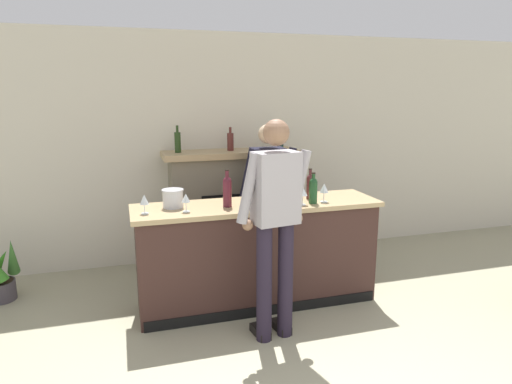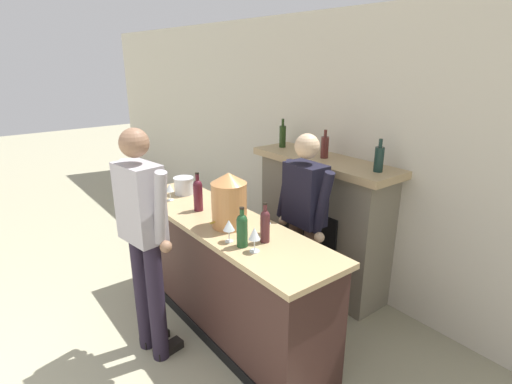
{
  "view_description": "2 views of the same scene",
  "coord_description": "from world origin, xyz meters",
  "px_view_note": "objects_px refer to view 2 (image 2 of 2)",
  "views": [
    {
      "loc": [
        -1.46,
        -1.38,
        2.07
      ],
      "look_at": [
        -0.13,
        3.08,
        1.03
      ],
      "focal_mm": 32.0,
      "sensor_mm": 36.0,
      "label": 1
    },
    {
      "loc": [
        2.37,
        0.99,
        2.31
      ],
      "look_at": [
        -0.18,
        2.96,
        1.22
      ],
      "focal_mm": 28.0,
      "sensor_mm": 36.0,
      "label": 2
    }
  ],
  "objects_px": {
    "copper_dispenser": "(229,200)",
    "wine_bottle_chardonnay_pale": "(198,194)",
    "potted_plant_corner": "(177,203)",
    "wine_glass_near_bucket": "(265,220)",
    "wine_glass_mid_counter": "(229,226)",
    "wine_glass_back_row": "(254,234)",
    "ice_bucket_steel": "(184,186)",
    "person_bartender": "(304,221)",
    "wine_bottle_cabernet_heavy": "(265,225)",
    "wine_bottle_port_short": "(242,229)",
    "person_customer": "(144,237)",
    "fireplace_stone": "(322,222)",
    "wine_glass_by_dispenser": "(157,179)",
    "wine_glass_front_right": "(170,188)"
  },
  "relations": [
    {
      "from": "potted_plant_corner",
      "to": "wine_bottle_cabernet_heavy",
      "type": "relative_size",
      "value": 2.2
    },
    {
      "from": "fireplace_stone",
      "to": "wine_glass_mid_counter",
      "type": "xyz_separation_m",
      "value": [
        0.36,
        -1.39,
        0.45
      ]
    },
    {
      "from": "wine_bottle_port_short",
      "to": "wine_bottle_chardonnay_pale",
      "type": "bearing_deg",
      "value": 172.39
    },
    {
      "from": "wine_glass_near_bucket",
      "to": "person_customer",
      "type": "bearing_deg",
      "value": -122.6
    },
    {
      "from": "ice_bucket_steel",
      "to": "wine_bottle_chardonnay_pale",
      "type": "xyz_separation_m",
      "value": [
        0.48,
        -0.12,
        0.07
      ]
    },
    {
      "from": "potted_plant_corner",
      "to": "wine_glass_by_dispenser",
      "type": "xyz_separation_m",
      "value": [
        1.41,
        -0.89,
        0.88
      ]
    },
    {
      "from": "person_customer",
      "to": "wine_glass_mid_counter",
      "type": "xyz_separation_m",
      "value": [
        0.44,
        0.48,
        0.11
      ]
    },
    {
      "from": "wine_glass_mid_counter",
      "to": "wine_glass_front_right",
      "type": "xyz_separation_m",
      "value": [
        -1.08,
        0.06,
        -0.01
      ]
    },
    {
      "from": "ice_bucket_steel",
      "to": "person_bartender",
      "type": "bearing_deg",
      "value": 27.81
    },
    {
      "from": "person_bartender",
      "to": "wine_glass_mid_counter",
      "type": "bearing_deg",
      "value": -85.0
    },
    {
      "from": "person_bartender",
      "to": "wine_glass_front_right",
      "type": "xyz_separation_m",
      "value": [
        -1.01,
        -0.78,
        0.19
      ]
    },
    {
      "from": "wine_bottle_chardonnay_pale",
      "to": "person_customer",
      "type": "bearing_deg",
      "value": -67.57
    },
    {
      "from": "fireplace_stone",
      "to": "wine_glass_near_bucket",
      "type": "bearing_deg",
      "value": -69.15
    },
    {
      "from": "wine_bottle_chardonnay_pale",
      "to": "wine_bottle_cabernet_heavy",
      "type": "height_order",
      "value": "wine_bottle_chardonnay_pale"
    },
    {
      "from": "potted_plant_corner",
      "to": "person_bartender",
      "type": "relative_size",
      "value": 0.39
    },
    {
      "from": "fireplace_stone",
      "to": "wine_bottle_chardonnay_pale",
      "type": "distance_m",
      "value": 1.37
    },
    {
      "from": "wine_glass_mid_counter",
      "to": "wine_glass_near_bucket",
      "type": "relative_size",
      "value": 1.1
    },
    {
      "from": "ice_bucket_steel",
      "to": "wine_bottle_port_short",
      "type": "xyz_separation_m",
      "value": [
        1.29,
        -0.22,
        0.05
      ]
    },
    {
      "from": "person_bartender",
      "to": "wine_bottle_chardonnay_pale",
      "type": "distance_m",
      "value": 0.96
    },
    {
      "from": "ice_bucket_steel",
      "to": "wine_bottle_chardonnay_pale",
      "type": "relative_size",
      "value": 0.57
    },
    {
      "from": "wine_glass_mid_counter",
      "to": "wine_glass_back_row",
      "type": "xyz_separation_m",
      "value": [
        0.24,
        0.05,
        0.01
      ]
    },
    {
      "from": "wine_glass_mid_counter",
      "to": "wine_glass_back_row",
      "type": "bearing_deg",
      "value": 11.89
    },
    {
      "from": "copper_dispenser",
      "to": "wine_glass_mid_counter",
      "type": "height_order",
      "value": "copper_dispenser"
    },
    {
      "from": "wine_glass_by_dispenser",
      "to": "wine_glass_front_right",
      "type": "xyz_separation_m",
      "value": [
        0.35,
        -0.04,
        -0.0
      ]
    },
    {
      "from": "wine_glass_front_right",
      "to": "person_customer",
      "type": "bearing_deg",
      "value": -39.68
    },
    {
      "from": "ice_bucket_steel",
      "to": "wine_glass_back_row",
      "type": "xyz_separation_m",
      "value": [
        1.41,
        -0.21,
        0.05
      ]
    },
    {
      "from": "person_customer",
      "to": "ice_bucket_steel",
      "type": "relative_size",
      "value": 9.36
    },
    {
      "from": "wine_glass_mid_counter",
      "to": "wine_glass_back_row",
      "type": "relative_size",
      "value": 0.94
    },
    {
      "from": "wine_glass_near_bucket",
      "to": "wine_bottle_cabernet_heavy",
      "type": "bearing_deg",
      "value": -39.82
    },
    {
      "from": "person_customer",
      "to": "copper_dispenser",
      "type": "height_order",
      "value": "person_customer"
    },
    {
      "from": "wine_bottle_chardonnay_pale",
      "to": "wine_glass_back_row",
      "type": "height_order",
      "value": "wine_bottle_chardonnay_pale"
    },
    {
      "from": "copper_dispenser",
      "to": "wine_glass_near_bucket",
      "type": "distance_m",
      "value": 0.34
    },
    {
      "from": "ice_bucket_steel",
      "to": "wine_glass_front_right",
      "type": "xyz_separation_m",
      "value": [
        0.09,
        -0.2,
        0.03
      ]
    },
    {
      "from": "person_bartender",
      "to": "wine_glass_front_right",
      "type": "relative_size",
      "value": 10.4
    },
    {
      "from": "person_bartender",
      "to": "copper_dispenser",
      "type": "bearing_deg",
      "value": -103.63
    },
    {
      "from": "wine_glass_near_bucket",
      "to": "wine_glass_by_dispenser",
      "type": "xyz_separation_m",
      "value": [
        -1.49,
        -0.2,
        0.01
      ]
    },
    {
      "from": "potted_plant_corner",
      "to": "wine_glass_mid_counter",
      "type": "height_order",
      "value": "wine_glass_mid_counter"
    },
    {
      "from": "fireplace_stone",
      "to": "wine_bottle_port_short",
      "type": "relative_size",
      "value": 5.67
    },
    {
      "from": "person_customer",
      "to": "wine_glass_front_right",
      "type": "xyz_separation_m",
      "value": [
        -0.65,
        0.54,
        0.11
      ]
    },
    {
      "from": "person_customer",
      "to": "wine_glass_near_bucket",
      "type": "bearing_deg",
      "value": 57.4
    },
    {
      "from": "potted_plant_corner",
      "to": "wine_glass_near_bucket",
      "type": "relative_size",
      "value": 4.29
    },
    {
      "from": "wine_bottle_chardonnay_pale",
      "to": "wine_bottle_port_short",
      "type": "relative_size",
      "value": 1.17
    },
    {
      "from": "copper_dispenser",
      "to": "wine_bottle_chardonnay_pale",
      "type": "relative_size",
      "value": 1.28
    },
    {
      "from": "copper_dispenser",
      "to": "wine_glass_by_dispenser",
      "type": "bearing_deg",
      "value": -176.92
    },
    {
      "from": "wine_glass_back_row",
      "to": "copper_dispenser",
      "type": "bearing_deg",
      "value": 166.59
    },
    {
      "from": "person_bartender",
      "to": "wine_bottle_port_short",
      "type": "height_order",
      "value": "person_bartender"
    },
    {
      "from": "fireplace_stone",
      "to": "wine_glass_mid_counter",
      "type": "height_order",
      "value": "fireplace_stone"
    },
    {
      "from": "wine_glass_near_bucket",
      "to": "wine_glass_mid_counter",
      "type": "bearing_deg",
      "value": -101.0
    },
    {
      "from": "person_bartender",
      "to": "wine_glass_back_row",
      "type": "xyz_separation_m",
      "value": [
        0.31,
        -0.79,
        0.2
      ]
    },
    {
      "from": "wine_bottle_port_short",
      "to": "wine_bottle_cabernet_heavy",
      "type": "relative_size",
      "value": 0.98
    }
  ]
}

